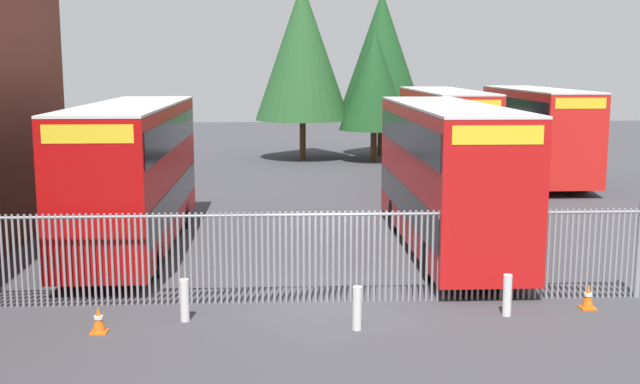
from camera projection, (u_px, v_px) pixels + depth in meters
name	position (u px, v px, depth m)	size (l,w,h in m)	color
ground_plane	(314.00, 231.00, 26.49)	(100.00, 100.00, 0.00)	#3D3D42
palisade_fence	(310.00, 254.00, 18.39)	(16.04, 0.14, 2.35)	gray
double_decker_bus_near_gate	(133.00, 170.00, 23.66)	(2.54, 10.81, 4.42)	#B70C0C
double_decker_bus_behind_fence_left	(446.00, 171.00, 23.41)	(2.54, 10.81, 4.42)	red
double_decker_bus_behind_fence_right	(444.00, 134.00, 35.79)	(2.54, 10.81, 4.42)	red
double_decker_bus_far_back	(536.00, 131.00, 37.56)	(2.54, 10.81, 4.42)	red
bollard_near_left	(185.00, 300.00, 17.16)	(0.20, 0.20, 0.95)	silver
bollard_center_front	(357.00, 308.00, 16.60)	(0.20, 0.20, 0.95)	silver
bollard_near_right	(507.00, 295.00, 17.53)	(0.20, 0.20, 0.95)	silver
traffic_cone_by_gate	(99.00, 320.00, 16.42)	(0.34, 0.34, 0.59)	orange
traffic_cone_mid_forecourt	(588.00, 297.00, 18.04)	(0.34, 0.34, 0.59)	orange
tree_tall_back	(374.00, 80.00, 44.42)	(3.99, 3.99, 7.55)	#4C3823
tree_short_side	(382.00, 50.00, 47.26)	(4.89, 4.89, 9.94)	#4C3823
tree_mid_row	(302.00, 51.00, 45.37)	(5.55, 5.55, 10.27)	#4C3823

